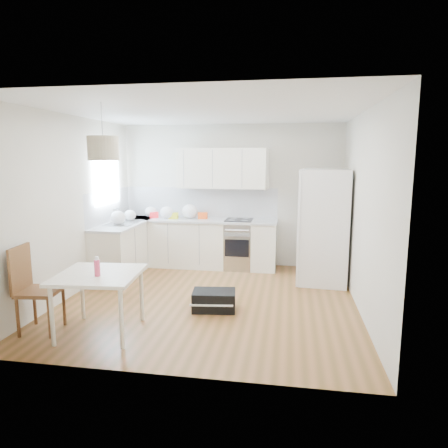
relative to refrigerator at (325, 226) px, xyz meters
name	(u,v)px	position (x,y,z in m)	size (l,w,h in m)	color
floor	(210,300)	(-1.71, -1.24, -0.94)	(4.20, 4.20, 0.00)	brown
ceiling	(209,111)	(-1.71, -1.24, 1.76)	(4.20, 4.20, 0.00)	white
wall_back	(231,196)	(-1.71, 0.86, 0.41)	(4.20, 4.20, 0.00)	beige
wall_left	(73,206)	(-3.81, -1.24, 0.41)	(4.20, 4.20, 0.00)	beige
wall_right	(363,212)	(0.39, -1.24, 0.41)	(4.20, 4.20, 0.00)	beige
window_glassblock	(107,176)	(-3.80, -0.09, 0.81)	(0.02, 1.00, 1.00)	#BFE0F9
cabinets_back	(198,244)	(-2.31, 0.56, -0.50)	(3.00, 0.60, 0.88)	silver
cabinets_left	(126,248)	(-3.51, -0.04, -0.50)	(0.60, 1.80, 0.88)	silver
counter_back	(197,220)	(-2.31, 0.56, -0.04)	(3.02, 0.64, 0.04)	silver
counter_left	(125,223)	(-3.51, -0.04, -0.04)	(0.64, 1.82, 0.04)	silver
backsplash_back	(201,202)	(-2.31, 0.86, 0.27)	(3.00, 0.01, 0.58)	silver
backsplash_left	(109,206)	(-3.81, -0.04, 0.27)	(0.01, 1.80, 0.58)	silver
upper_cabinets	(222,168)	(-1.86, 0.70, 0.93)	(1.70, 0.32, 0.75)	silver
range_oven	(239,245)	(-1.51, 0.56, -0.50)	(0.50, 0.61, 0.88)	#B1B3B6
sink	(124,223)	(-3.51, -0.09, -0.03)	(0.50, 0.80, 0.16)	#B1B3B6
refrigerator	(325,226)	(0.00, 0.00, 0.00)	(0.90, 0.94, 1.89)	white
dining_table	(99,280)	(-2.78, -2.54, -0.29)	(1.01, 1.01, 0.73)	beige
dining_chair	(40,289)	(-3.50, -2.62, -0.42)	(0.44, 0.44, 1.05)	#482E15
drink_bottle	(97,266)	(-2.74, -2.64, -0.10)	(0.07, 0.07, 0.23)	#D73B5D
gym_bag	(214,300)	(-1.58, -1.61, -0.81)	(0.58, 0.38, 0.27)	black
pendant_lamp	(103,148)	(-2.74, -2.34, 1.24)	(0.36, 0.36, 0.28)	beige
grocery_bag_a	(151,212)	(-3.26, 0.63, 0.08)	(0.24, 0.20, 0.21)	white
grocery_bag_b	(167,213)	(-2.89, 0.51, 0.09)	(0.26, 0.22, 0.24)	white
grocery_bag_c	(190,211)	(-2.48, 0.64, 0.11)	(0.30, 0.26, 0.27)	white
grocery_bag_d	(130,215)	(-3.51, 0.20, 0.07)	(0.22, 0.19, 0.20)	white
grocery_bag_e	(118,218)	(-3.55, -0.24, 0.09)	(0.26, 0.22, 0.24)	white
snack_orange	(203,216)	(-2.22, 0.62, 0.04)	(0.18, 0.11, 0.12)	#EC4C15
snack_yellow	(173,216)	(-2.77, 0.52, 0.04)	(0.18, 0.11, 0.12)	yellow
snack_red	(154,215)	(-3.17, 0.57, 0.03)	(0.17, 0.10, 0.11)	red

